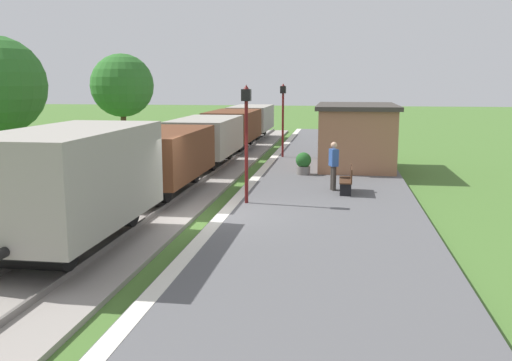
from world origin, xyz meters
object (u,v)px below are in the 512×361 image
(freight_train, at_px, (203,140))
(potted_planter, at_px, (303,163))
(bench_down_platform, at_px, (345,143))
(bench_near_hut, at_px, (348,179))
(person_waiting, at_px, (334,164))
(tree_trackside_far, at_px, (122,86))
(station_hut, at_px, (356,135))
(lamp_post_near, at_px, (246,122))
(lamp_post_far, at_px, (283,106))

(freight_train, height_order, potted_planter, freight_train)
(bench_down_platform, height_order, potted_planter, potted_planter)
(bench_near_hut, bearing_deg, person_waiting, 140.75)
(freight_train, bearing_deg, potted_planter, -17.80)
(tree_trackside_far, bearing_deg, person_waiting, -35.92)
(station_hut, height_order, tree_trackside_far, tree_trackside_far)
(lamp_post_near, xyz_separation_m, lamp_post_far, (0.00, 11.18, 0.00))
(tree_trackside_far, bearing_deg, bench_near_hut, -36.07)
(person_waiting, relative_size, tree_trackside_far, 0.31)
(lamp_post_near, bearing_deg, bench_down_platform, 77.05)
(freight_train, distance_m, bench_near_hut, 8.25)
(freight_train, distance_m, lamp_post_far, 5.20)
(potted_planter, bearing_deg, bench_down_platform, 77.53)
(bench_near_hut, xyz_separation_m, tree_trackside_far, (-11.27, 8.21, 3.10))
(person_waiting, height_order, lamp_post_near, lamp_post_near)
(freight_train, distance_m, potted_planter, 4.91)
(freight_train, xyz_separation_m, station_hut, (6.80, 1.30, 0.19))
(freight_train, relative_size, lamp_post_near, 8.81)
(person_waiting, bearing_deg, lamp_post_far, -93.32)
(potted_planter, relative_size, lamp_post_far, 0.25)
(bench_down_platform, height_order, tree_trackside_far, tree_trackside_far)
(station_hut, bearing_deg, lamp_post_near, -112.62)
(lamp_post_far, bearing_deg, lamp_post_near, -90.00)
(lamp_post_near, bearing_deg, freight_train, 113.70)
(lamp_post_near, height_order, lamp_post_far, same)
(person_waiting, distance_m, potted_planter, 3.54)
(freight_train, relative_size, bench_down_platform, 21.73)
(freight_train, bearing_deg, lamp_post_near, -66.30)
(lamp_post_near, xyz_separation_m, tree_trackside_far, (-8.10, 10.36, 1.02))
(person_waiting, relative_size, lamp_post_far, 0.46)
(bench_near_hut, bearing_deg, lamp_post_near, -145.94)
(lamp_post_far, bearing_deg, station_hut, -35.52)
(station_hut, xyz_separation_m, bench_down_platform, (-0.41, 5.20, -0.93))
(potted_planter, xyz_separation_m, lamp_post_near, (-1.41, -5.83, 2.08))
(person_waiting, height_order, tree_trackside_far, tree_trackside_far)
(bench_near_hut, bearing_deg, tree_trackside_far, 143.93)
(bench_down_platform, bearing_deg, lamp_post_far, -140.29)
(lamp_post_near, bearing_deg, bench_near_hut, 34.06)
(lamp_post_near, bearing_deg, tree_trackside_far, 128.01)
(freight_train, xyz_separation_m, tree_trackside_far, (-4.89, 3.05, 2.36))
(freight_train, relative_size, bench_near_hut, 21.73)
(freight_train, bearing_deg, bench_down_platform, 45.53)
(station_hut, relative_size, tree_trackside_far, 1.07)
(freight_train, height_order, station_hut, station_hut)
(freight_train, distance_m, person_waiting, 7.57)
(bench_near_hut, bearing_deg, lamp_post_far, 109.38)
(person_waiting, xyz_separation_m, potted_planter, (-1.27, 3.27, -0.46))
(bench_near_hut, relative_size, lamp_post_far, 0.41)
(lamp_post_far, height_order, tree_trackside_far, tree_trackside_far)
(lamp_post_near, height_order, tree_trackside_far, tree_trackside_far)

